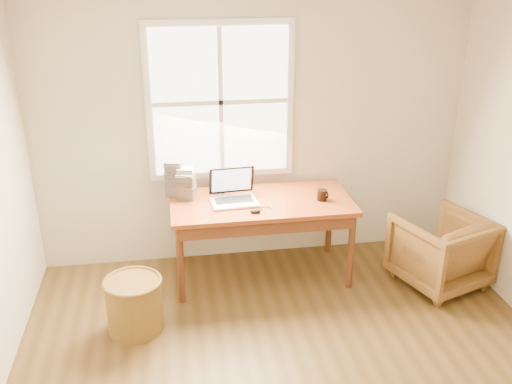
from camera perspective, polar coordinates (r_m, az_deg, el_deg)
room_shell at (r=3.33m, az=4.97°, el=-2.90°), size 4.04×4.54×2.64m
desk at (r=5.04m, az=0.53°, el=-1.04°), size 1.60×0.80×0.04m
armchair at (r=5.35m, az=17.95°, el=-5.56°), size 0.90×0.91×0.65m
wicker_stool at (r=4.65m, az=-12.06°, el=-11.01°), size 0.57×0.57×0.43m
laptop at (r=4.91m, az=-2.22°, el=0.45°), size 0.43×0.45×0.30m
mouse at (r=4.78m, az=-0.07°, el=-1.92°), size 0.10×0.06×0.03m
coffee_mug at (r=5.05m, az=6.60°, el=-0.31°), size 0.09×0.09×0.10m
cd_stack_a at (r=5.10m, az=-7.01°, el=0.99°), size 0.16×0.14×0.27m
cd_stack_b at (r=5.07m, az=-6.98°, el=0.59°), size 0.18×0.17×0.23m
cd_stack_c at (r=5.14m, az=-8.21°, el=1.41°), size 0.17×0.16×0.32m
cd_stack_d at (r=5.20m, az=-3.75°, el=0.89°), size 0.16×0.14×0.17m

